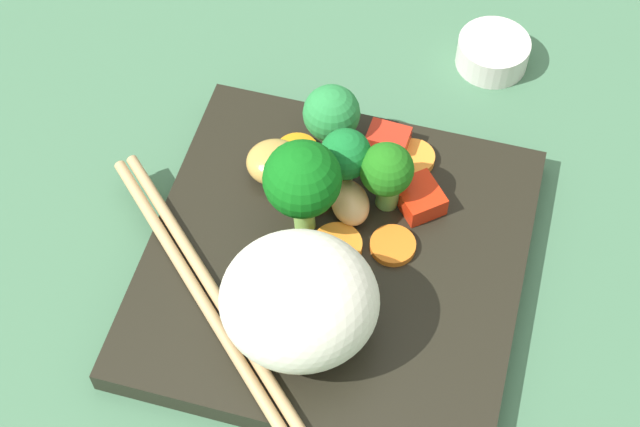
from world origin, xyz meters
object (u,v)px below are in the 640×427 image
broccoli_floret_0 (346,155)px  sauce_cup (493,52)px  carrot_slice_4 (378,170)px  chopstick_pair (209,297)px  rice_mound (299,301)px  square_plate (335,263)px

broccoli_floret_0 → sauce_cup: bearing=64.8°
carrot_slice_4 → sauce_cup: 14.61cm
carrot_slice_4 → sauce_cup: carrot_slice_4 is taller
broccoli_floret_0 → chopstick_pair: size_ratio=0.27×
rice_mound → sauce_cup: rice_mound is taller
rice_mound → chopstick_pair: rice_mound is taller
rice_mound → sauce_cup: 27.62cm
carrot_slice_4 → chopstick_pair: bearing=-121.4°
carrot_slice_4 → sauce_cup: bearing=68.7°
broccoli_floret_0 → sauce_cup: broccoli_floret_0 is taller
square_plate → chopstick_pair: size_ratio=1.25×
rice_mound → chopstick_pair: size_ratio=0.49×
rice_mound → broccoli_floret_0: size_ratio=1.83×
broccoli_floret_0 → chopstick_pair: broccoli_floret_0 is taller
square_plate → broccoli_floret_0: (-0.90, 5.51, 4.12)cm
carrot_slice_4 → chopstick_pair: (-7.53, -12.34, 0.05)cm
rice_mound → carrot_slice_4: 13.36cm
carrot_slice_4 → chopstick_pair: 14.45cm
sauce_cup → carrot_slice_4: bearing=-111.3°
chopstick_pair → sauce_cup: (12.83, 25.93, -0.98)cm
carrot_slice_4 → chopstick_pair: size_ratio=0.12×
rice_mound → chopstick_pair: bearing=175.4°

